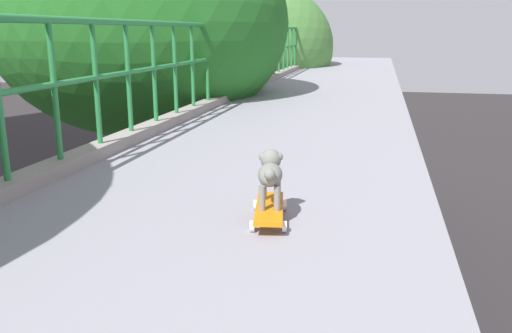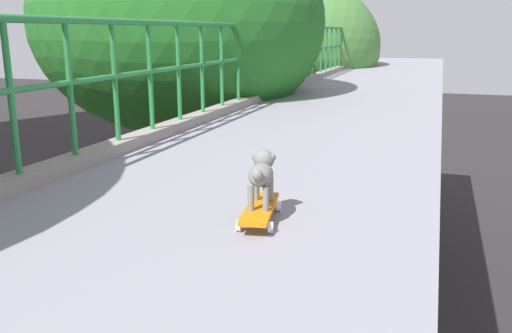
% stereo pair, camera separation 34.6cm
% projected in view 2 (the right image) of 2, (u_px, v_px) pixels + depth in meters
% --- Properties ---
extents(overpass_deck, '(2.73, 39.81, 0.36)m').
position_uv_depth(overpass_deck, '(151.00, 277.00, 2.71)').
color(overpass_deck, gray).
rests_on(overpass_deck, bridge_pier).
extents(car_white_fifth, '(1.89, 4.46, 1.48)m').
position_uv_depth(car_white_fifth, '(120.00, 271.00, 13.63)').
color(car_white_fifth, white).
rests_on(car_white_fifth, ground).
extents(car_silver_sixth, '(1.99, 4.09, 1.39)m').
position_uv_depth(car_silver_sixth, '(105.00, 211.00, 18.19)').
color(car_silver_sixth, '#B2B2BE').
rests_on(car_silver_sixth, ground).
extents(car_blue_seventh, '(1.75, 4.51, 1.47)m').
position_uv_depth(car_blue_seventh, '(227.00, 197.00, 19.70)').
color(car_blue_seventh, navy).
rests_on(car_blue_seventh, ground).
extents(city_bus, '(2.58, 11.20, 3.25)m').
position_uv_depth(city_bus, '(243.00, 114.00, 31.47)').
color(city_bus, beige).
rests_on(city_bus, ground).
extents(roadside_tree_mid, '(4.94, 4.94, 8.60)m').
position_uv_depth(roadside_tree_mid, '(180.00, 26.00, 9.20)').
color(roadside_tree_mid, '#4B422D').
rests_on(roadside_tree_mid, ground).
extents(roadside_tree_far, '(5.38, 5.38, 8.22)m').
position_uv_depth(roadside_tree_far, '(293.00, 48.00, 16.88)').
color(roadside_tree_far, '#48322C').
rests_on(roadside_tree_far, ground).
extents(toy_skateboard, '(0.26, 0.56, 0.09)m').
position_uv_depth(toy_skateboard, '(260.00, 209.00, 2.99)').
color(toy_skateboard, orange).
rests_on(toy_skateboard, overpass_deck).
extents(small_dog, '(0.18, 0.35, 0.30)m').
position_uv_depth(small_dog, '(262.00, 172.00, 2.98)').
color(small_dog, slate).
rests_on(small_dog, toy_skateboard).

